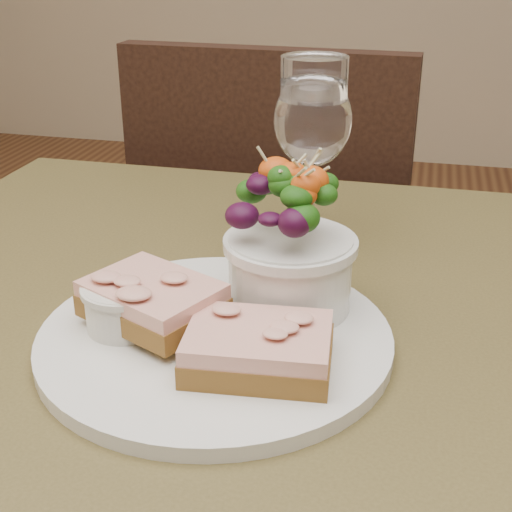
% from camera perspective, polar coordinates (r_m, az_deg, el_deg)
% --- Properties ---
extents(cafe_table, '(0.80, 0.80, 0.75)m').
position_cam_1_polar(cafe_table, '(0.64, -1.34, -13.97)').
color(cafe_table, '#433B1D').
rests_on(cafe_table, ground).
extents(chair_far, '(0.44, 0.44, 0.90)m').
position_cam_1_polar(chair_far, '(1.38, 2.43, -8.34)').
color(chair_far, black).
rests_on(chair_far, ground).
extents(dinner_plate, '(0.28, 0.28, 0.01)m').
position_cam_1_polar(dinner_plate, '(0.56, -3.29, -6.56)').
color(dinner_plate, silver).
rests_on(dinner_plate, cafe_table).
extents(sandwich_front, '(0.11, 0.08, 0.03)m').
position_cam_1_polar(sandwich_front, '(0.51, 0.20, -7.39)').
color(sandwich_front, '#543116').
rests_on(sandwich_front, dinner_plate).
extents(sandwich_back, '(0.12, 0.11, 0.03)m').
position_cam_1_polar(sandwich_back, '(0.56, -8.26, -3.51)').
color(sandwich_back, '#543116').
rests_on(sandwich_back, dinner_plate).
extents(ramekin, '(0.06, 0.06, 0.04)m').
position_cam_1_polar(ramekin, '(0.56, -10.44, -3.80)').
color(ramekin, silver).
rests_on(ramekin, dinner_plate).
extents(salad_bowl, '(0.10, 0.10, 0.13)m').
position_cam_1_polar(salad_bowl, '(0.57, 2.78, 1.28)').
color(salad_bowl, silver).
rests_on(salad_bowl, dinner_plate).
extents(garnish, '(0.05, 0.04, 0.02)m').
position_cam_1_polar(garnish, '(0.63, -8.96, -1.57)').
color(garnish, black).
rests_on(garnish, dinner_plate).
extents(wine_glass, '(0.08, 0.08, 0.18)m').
position_cam_1_polar(wine_glass, '(0.70, 4.56, 10.34)').
color(wine_glass, white).
rests_on(wine_glass, cafe_table).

